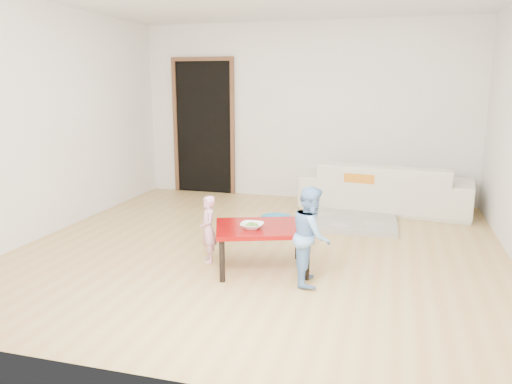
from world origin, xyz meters
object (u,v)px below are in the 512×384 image
at_px(bowl, 252,226).
at_px(basin, 276,221).
at_px(sofa, 385,186).
at_px(red_table, 262,248).
at_px(child_pink, 208,229).
at_px(child_blue, 311,235).

bearing_deg(bowl, basin, 95.19).
height_order(sofa, bowl, sofa).
bearing_deg(red_table, child_pink, 172.82).
bearing_deg(red_table, bowl, -124.44).
distance_m(sofa, red_table, 2.87).
bearing_deg(sofa, red_table, 75.19).
relative_size(red_table, basin, 2.23).
relative_size(child_pink, child_blue, 0.76).
distance_m(child_pink, child_blue, 1.09).
height_order(sofa, red_table, sofa).
distance_m(sofa, child_blue, 2.91).
height_order(bowl, child_pink, child_pink).
bearing_deg(child_blue, red_table, 59.03).
distance_m(child_pink, basin, 1.45).
xyz_separation_m(bowl, basin, (-0.14, 1.56, -0.39)).
bearing_deg(bowl, red_table, 55.56).
distance_m(sofa, basin, 1.76).
bearing_deg(basin, child_blue, -66.92).
height_order(bowl, child_blue, child_blue).
xyz_separation_m(bowl, child_blue, (0.56, -0.08, -0.02)).
bearing_deg(child_pink, red_table, 50.63).
xyz_separation_m(sofa, basin, (-1.26, -1.21, -0.27)).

